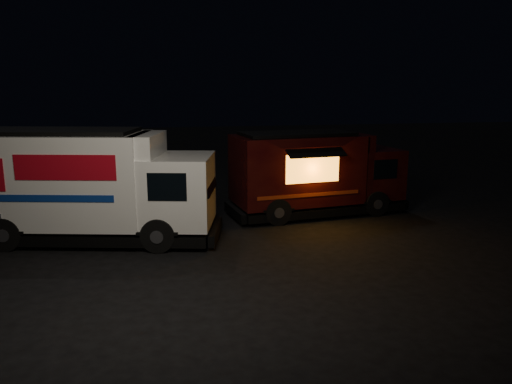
% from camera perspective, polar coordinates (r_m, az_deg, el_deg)
% --- Properties ---
extents(ground, '(80.00, 80.00, 0.00)m').
position_cam_1_polar(ground, '(13.20, -3.97, -6.83)').
color(ground, black).
rests_on(ground, ground).
extents(white_truck, '(7.21, 3.83, 3.11)m').
position_cam_1_polar(white_truck, '(14.52, -17.95, 0.71)').
color(white_truck, white).
rests_on(white_truck, ground).
extents(red_truck, '(6.21, 2.93, 2.78)m').
position_cam_1_polar(red_truck, '(16.90, 7.05, 2.19)').
color(red_truck, '#370E0A').
rests_on(red_truck, ground).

